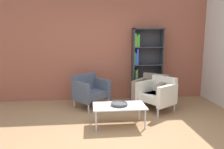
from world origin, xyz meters
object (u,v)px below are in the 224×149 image
Objects in this scene: armchair_spare_guest at (158,93)px; bookshelf_tall at (144,65)px; coffee_table_low at (119,107)px; armchair_by_bookshelf at (152,90)px; decorative_bowl at (119,104)px; armchair_near_window at (90,90)px.

bookshelf_tall is at bearing 151.70° from armchair_spare_guest.
armchair_spare_guest is at bearing 36.97° from coffee_table_low.
armchair_by_bookshelf reaches higher than coffee_table_low.
armchair_by_bookshelf is (0.94, 1.05, -0.02)m from decorative_bowl.
coffee_table_low is 1.05× the size of armchair_by_bookshelf.
armchair_near_window is (-1.46, -0.48, -0.54)m from bookshelf_tall.
armchair_near_window is 1.50m from armchair_by_bookshelf.
decorative_bowl is (-0.91, -1.70, -0.52)m from bookshelf_tall.
armchair_near_window is at bearing -161.70° from bookshelf_tall.
armchair_spare_guest is 0.99× the size of armchair_by_bookshelf.
decorative_bowl is 1.25m from armchair_spare_guest.
armchair_near_window is (-0.55, 1.22, -0.02)m from decorative_bowl.
armchair_by_bookshelf is at bearing 156.74° from armchair_spare_guest.
armchair_near_window reaches higher than coffee_table_low.
armchair_near_window and armchair_spare_guest have the same top height.
coffee_table_low is 3.12× the size of decorative_bowl.
armchair_by_bookshelf is (0.03, -0.65, -0.54)m from bookshelf_tall.
bookshelf_tall is 1.10m from armchair_spare_guest.
armchair_by_bookshelf is at bearing 48.11° from coffee_table_low.
armchair_by_bookshelf is at bearing -42.57° from armchair_near_window.
armchair_by_bookshelf is (0.94, 1.05, 0.05)m from coffee_table_low.
bookshelf_tall is at bearing -17.85° from armchair_near_window.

